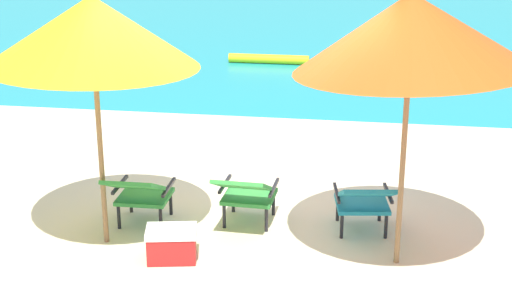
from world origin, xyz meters
TOP-DOWN VIEW (x-y plane):
  - ground_plane at (0.00, 4.00)m, footprint 40.00×40.00m
  - ocean_band at (0.00, 12.78)m, footprint 40.00×18.00m
  - swim_buoy at (-0.87, 7.47)m, footprint 1.60×0.18m
  - lounge_chair_left at (-1.09, -0.35)m, footprint 0.56×0.88m
  - lounge_chair_center at (-0.03, -0.17)m, footprint 0.57×0.89m
  - lounge_chair_right at (1.17, -0.19)m, footprint 0.66×0.94m
  - beach_umbrella_left at (-1.34, -0.69)m, footprint 2.79×2.79m
  - beach_umbrella_right at (1.49, -0.69)m, footprint 2.75×2.73m
  - cooler_box at (-0.60, -0.97)m, footprint 0.52×0.41m

SIDE VIEW (x-z plane):
  - ground_plane at x=0.00m, z-range 0.00..0.00m
  - ocean_band at x=0.00m, z-range 0.00..0.01m
  - swim_buoy at x=-0.87m, z-range 0.01..0.19m
  - cooler_box at x=-0.60m, z-range 0.00..0.32m
  - lounge_chair_left at x=-1.09m, z-range 0.06..0.75m
  - lounge_chair_center at x=-0.03m, z-range 0.06..0.75m
  - lounge_chair_right at x=1.17m, z-range 0.06..0.75m
  - beach_umbrella_left at x=-1.34m, z-range 0.87..3.32m
  - beach_umbrella_right at x=1.49m, z-range 0.89..3.45m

